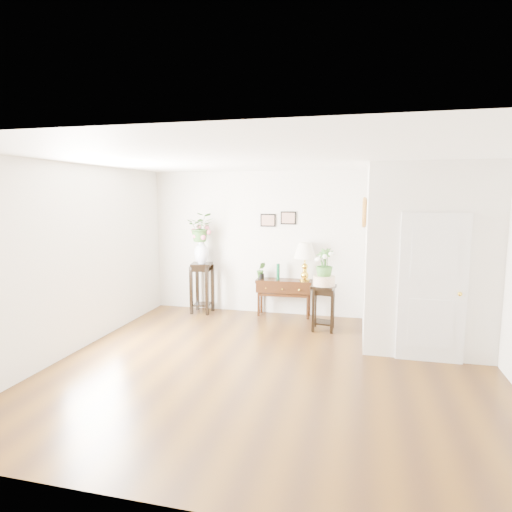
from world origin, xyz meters
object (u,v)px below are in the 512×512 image
(console_table, at_px, (284,298))
(plant_stand_a, at_px, (202,288))
(table_lamp, at_px, (305,263))
(plant_stand_b, at_px, (323,308))

(console_table, relative_size, plant_stand_a, 1.07)
(table_lamp, relative_size, plant_stand_a, 0.74)
(console_table, height_order, table_lamp, table_lamp)
(console_table, xyz_separation_m, table_lamp, (0.40, 0.00, 0.71))
(table_lamp, distance_m, plant_stand_a, 2.11)
(console_table, height_order, plant_stand_b, plant_stand_b)
(console_table, height_order, plant_stand_a, plant_stand_a)
(plant_stand_b, bearing_deg, console_table, 138.72)
(plant_stand_a, distance_m, plant_stand_b, 2.52)
(table_lamp, bearing_deg, plant_stand_b, -59.51)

